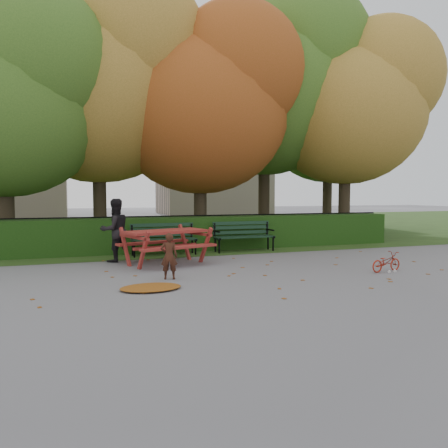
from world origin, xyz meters
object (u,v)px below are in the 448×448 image
object	(u,v)px
child	(169,256)
adult	(115,230)
tree_b	(109,81)
bench_left	(163,236)
picnic_table	(166,238)
bicycle	(386,262)
tree_a	(14,95)
bench_right	(243,234)
tree_e	(357,104)
tree_c	(211,101)
tree_g	(337,116)
tree_d	(276,83)

from	to	relation	value
child	adult	distance (m)	2.81
tree_b	bench_left	bearing A→B (deg)	-69.42
picnic_table	bicycle	world-z (taller)	picnic_table
tree_a	child	size ratio (longest dim) A/B	8.02
bench_left	bench_right	bearing A→B (deg)	0.00
tree_a	tree_e	bearing A→B (deg)	0.94
picnic_table	child	bearing A→B (deg)	-117.50
adult	tree_b	bearing A→B (deg)	-115.04
bench_right	tree_c	bearing A→B (deg)	96.70
tree_b	bench_right	xyz separation A→B (m)	(3.54, -3.04, -4.88)
tree_a	adult	xyz separation A→B (m)	(2.50, -2.68, -3.73)
tree_c	picnic_table	xyz separation A→B (m)	(-2.40, -3.86, -4.18)
tree_g	picnic_table	size ratio (longest dim) A/B	3.69
tree_a	tree_c	xyz separation A→B (m)	(6.02, 0.38, 0.30)
picnic_table	tree_a	bearing A→B (deg)	118.46
tree_e	tree_c	bearing A→B (deg)	178.07
tree_e	bench_left	bearing A→B (deg)	-165.19
tree_e	bench_left	size ratio (longest dim) A/B	4.53
tree_b	bicycle	xyz separation A→B (m)	(5.23, -7.27, -5.19)
picnic_table	tree_b	bearing A→B (deg)	82.97
tree_b	picnic_table	xyz separation A→B (m)	(0.88, -4.64, -4.76)
tree_d	bicycle	distance (m)	9.73
tree_b	child	bearing A→B (deg)	-85.16
bench_left	bicycle	bearing A→B (deg)	-45.99
tree_c	adult	world-z (taller)	tree_c
adult	bicycle	distance (m)	6.48
tree_a	adult	world-z (taller)	tree_a
tree_b	tree_d	distance (m)	6.37
tree_c	bench_right	distance (m)	4.87
picnic_table	bench_left	bearing A→B (deg)	62.81
tree_c	tree_a	bearing A→B (deg)	-176.35
tree_g	picnic_table	distance (m)	13.38
tree_a	tree_c	world-z (taller)	tree_c
tree_d	tree_g	world-z (taller)	tree_d
child	tree_c	bearing A→B (deg)	-100.51
tree_d	child	world-z (taller)	tree_d
tree_a	bicycle	world-z (taller)	tree_a
tree_g	adult	world-z (taller)	tree_g
bicycle	adult	bearing A→B (deg)	49.25
tree_e	tree_b	bearing A→B (deg)	173.79
tree_c	tree_g	xyz separation A→B (m)	(7.50, 3.80, 0.55)
tree_b	adult	size ratio (longest dim) A/B	5.53
tree_a	bench_left	xyz separation A→B (m)	(3.89, -1.88, -4.00)
tree_d	child	distance (m)	10.62
bench_left	tree_a	bearing A→B (deg)	154.24
bench_left	picnic_table	distance (m)	1.63
tree_d	tree_e	distance (m)	3.15
tree_e	bench_left	distance (m)	9.29
bench_right	child	xyz separation A→B (m)	(-2.99, -3.48, -0.05)
tree_b	bench_left	xyz separation A→B (m)	(1.14, -3.04, -4.88)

